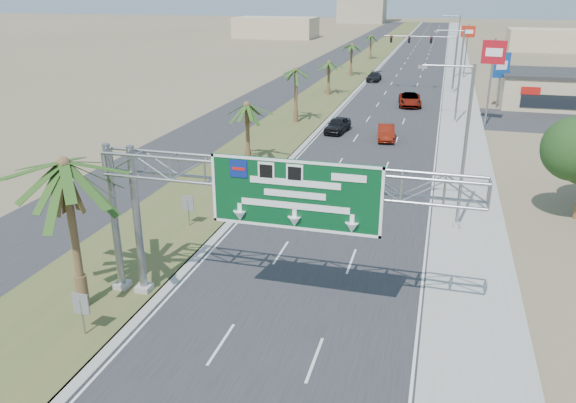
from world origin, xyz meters
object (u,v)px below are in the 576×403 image
(signal_mast, at_px, (440,58))
(car_mid_lane, at_px, (386,132))
(car_far, at_px, (374,77))
(pole_sign_blue, at_px, (502,67))
(pole_sign_red_near, at_px, (493,58))
(car_left_lane, at_px, (338,125))
(sign_gantry, at_px, (262,187))
(palm_near, at_px, (64,165))
(store_building, at_px, (576,91))
(car_right_lane, at_px, (410,100))
(pole_sign_red_far, at_px, (468,36))

(signal_mast, height_order, car_mid_lane, signal_mast)
(car_far, xyz_separation_m, pole_sign_blue, (17.55, -17.75, 4.32))
(car_far, xyz_separation_m, pole_sign_red_near, (15.66, -28.40, 6.53))
(car_left_lane, xyz_separation_m, car_mid_lane, (5.14, -1.75, -0.03))
(sign_gantry, relative_size, pole_sign_blue, 2.41)
(palm_near, relative_size, store_building, 0.46)
(store_building, xyz_separation_m, car_far, (-26.99, 14.54, -1.31))
(sign_gantry, height_order, car_far, sign_gantry)
(palm_near, height_order, car_right_lane, palm_near)
(pole_sign_red_far, bearing_deg, car_left_lane, -106.91)
(car_right_lane, bearing_deg, car_far, 103.96)
(sign_gantry, relative_size, palm_near, 2.01)
(palm_near, distance_m, pole_sign_red_near, 48.41)
(signal_mast, height_order, store_building, signal_mast)
(car_mid_lane, height_order, car_far, car_mid_lane)
(store_building, height_order, car_mid_lane, store_building)
(car_far, bearing_deg, palm_near, -90.80)
(car_left_lane, height_order, pole_sign_red_near, pole_sign_red_near)
(sign_gantry, bearing_deg, pole_sign_red_far, 82.68)
(car_left_lane, height_order, pole_sign_red_far, pole_sign_red_far)
(sign_gantry, xyz_separation_m, pole_sign_blue, (13.62, 52.87, -1.05))
(car_right_lane, relative_size, pole_sign_red_far, 0.69)
(signal_mast, bearing_deg, car_far, 139.86)
(car_right_lane, height_order, car_far, car_right_lane)
(palm_near, relative_size, car_mid_lane, 1.84)
(car_far, relative_size, pole_sign_blue, 0.69)
(car_mid_lane, distance_m, pole_sign_red_far, 46.29)
(car_left_lane, xyz_separation_m, pole_sign_red_far, (13.20, 43.43, 5.97))
(signal_mast, relative_size, pole_sign_red_near, 1.12)
(car_mid_lane, bearing_deg, pole_sign_blue, 52.37)
(car_right_lane, distance_m, pole_sign_blue, 11.49)
(sign_gantry, height_order, store_building, sign_gantry)
(car_right_lane, bearing_deg, sign_gantry, -99.24)
(store_building, height_order, pole_sign_red_far, pole_sign_red_far)
(sign_gantry, relative_size, car_left_lane, 3.66)
(car_left_lane, bearing_deg, pole_sign_red_near, 34.05)
(palm_near, bearing_deg, pole_sign_blue, 68.34)
(car_far, relative_size, pole_sign_red_near, 0.52)
(car_mid_lane, height_order, pole_sign_blue, pole_sign_blue)
(car_left_lane, distance_m, car_right_lane, 17.43)
(pole_sign_blue, distance_m, pole_sign_red_far, 25.77)
(car_right_lane, height_order, pole_sign_red_far, pole_sign_red_far)
(palm_near, xyz_separation_m, car_far, (4.21, 72.54, -6.24))
(car_left_lane, xyz_separation_m, pole_sign_blue, (16.76, 17.97, 4.23))
(pole_sign_red_near, height_order, pole_sign_red_far, pole_sign_red_near)
(palm_near, bearing_deg, sign_gantry, 13.32)
(car_left_lane, height_order, pole_sign_blue, pole_sign_blue)
(car_right_lane, distance_m, pole_sign_red_near, 14.02)
(pole_sign_red_near, relative_size, pole_sign_blue, 1.32)
(pole_sign_red_near, bearing_deg, car_far, 118.88)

